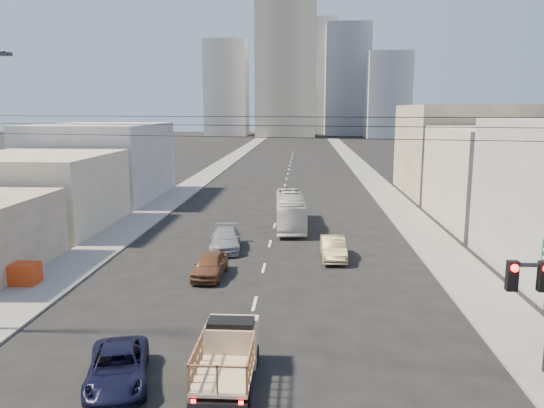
# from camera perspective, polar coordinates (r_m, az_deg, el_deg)

# --- Properties ---
(ground) EXTENTS (420.00, 420.00, 0.00)m
(ground) POSITION_cam_1_polar(r_m,az_deg,el_deg) (19.67, -4.16, -18.93)
(ground) COLOR black
(ground) RESTS_ON ground
(sidewalk_left) EXTENTS (3.50, 180.00, 0.12)m
(sidewalk_left) POSITION_cam_1_polar(r_m,az_deg,el_deg) (88.67, -5.76, 3.97)
(sidewalk_left) COLOR gray
(sidewalk_left) RESTS_ON ground
(sidewalk_right) EXTENTS (3.50, 180.00, 0.12)m
(sidewalk_right) POSITION_cam_1_polar(r_m,az_deg,el_deg) (88.04, 9.55, 3.84)
(sidewalk_right) COLOR gray
(sidewalk_right) RESTS_ON ground
(lane_dashes) EXTENTS (0.15, 104.00, 0.01)m
(lane_dashes) POSITION_cam_1_polar(r_m,az_deg,el_deg) (70.71, 1.48, 2.40)
(lane_dashes) COLOR silver
(lane_dashes) RESTS_ON ground
(flatbed_pickup) EXTENTS (1.95, 4.41, 1.90)m
(flatbed_pickup) POSITION_cam_1_polar(r_m,az_deg,el_deg) (19.59, -4.77, -15.46)
(flatbed_pickup) COLOR #CBAB88
(flatbed_pickup) RESTS_ON ground
(navy_pickup) EXTENTS (3.14, 4.83, 1.24)m
(navy_pickup) POSITION_cam_1_polar(r_m,az_deg,el_deg) (20.19, -16.26, -16.54)
(navy_pickup) COLOR black
(navy_pickup) RESTS_ON ground
(city_bus) EXTENTS (2.74, 9.73, 2.68)m
(city_bus) POSITION_cam_1_polar(r_m,az_deg,el_deg) (43.48, 2.00, -0.73)
(city_bus) COLOR silver
(city_bus) RESTS_ON ground
(sedan_brown) EXTENTS (1.80, 4.17, 1.40)m
(sedan_brown) POSITION_cam_1_polar(r_m,az_deg,el_deg) (30.93, -6.70, -6.54)
(sedan_brown) COLOR brown
(sedan_brown) RESTS_ON ground
(sedan_tan) EXTENTS (1.60, 4.34, 1.42)m
(sedan_tan) POSITION_cam_1_polar(r_m,az_deg,el_deg) (34.53, 6.61, -4.74)
(sedan_tan) COLOR #927F55
(sedan_tan) RESTS_ON ground
(sedan_grey) EXTENTS (2.50, 5.13, 1.44)m
(sedan_grey) POSITION_cam_1_polar(r_m,az_deg,el_deg) (36.70, -5.02, -3.81)
(sedan_grey) COLOR gray
(sedan_grey) RESTS_ON ground
(overhead_wires) EXTENTS (23.01, 5.02, 0.72)m
(overhead_wires) POSITION_cam_1_polar(r_m,az_deg,el_deg) (18.68, -3.91, 8.34)
(overhead_wires) COLOR black
(overhead_wires) RESTS_ON ground
(crate_stack) EXTENTS (1.80, 1.20, 1.14)m
(crate_stack) POSITION_cam_1_polar(r_m,az_deg,el_deg) (32.30, -25.34, -6.77)
(crate_stack) COLOR #BD3911
(crate_stack) RESTS_ON sidewalk_left
(bldg_right_mid) EXTENTS (11.00, 14.00, 8.00)m
(bldg_right_mid) POSITION_cam_1_polar(r_m,az_deg,el_deg) (48.49, 24.12, 2.70)
(bldg_right_mid) COLOR #ACA18A
(bldg_right_mid) RESTS_ON ground
(bldg_right_far) EXTENTS (12.00, 16.00, 10.00)m
(bldg_right_far) POSITION_cam_1_polar(r_m,az_deg,el_deg) (63.68, 19.59, 5.48)
(bldg_right_far) COLOR gray
(bldg_right_far) RESTS_ON ground
(bldg_left_mid) EXTENTS (11.00, 12.00, 6.00)m
(bldg_left_mid) POSITION_cam_1_polar(r_m,az_deg,el_deg) (46.72, -23.84, 1.23)
(bldg_left_mid) COLOR #ACA18A
(bldg_left_mid) RESTS_ON ground
(bldg_left_far) EXTENTS (12.00, 16.00, 8.00)m
(bldg_left_far) POSITION_cam_1_polar(r_m,az_deg,el_deg) (60.40, -17.87, 4.40)
(bldg_left_far) COLOR gray
(bldg_left_far) RESTS_ON ground
(high_rise_tower) EXTENTS (20.00, 20.00, 60.00)m
(high_rise_tower) POSITION_cam_1_polar(r_m,az_deg,el_deg) (188.24, 1.54, 16.40)
(high_rise_tower) COLOR tan
(high_rise_tower) RESTS_ON ground
(midrise_ne) EXTENTS (16.00, 16.00, 40.00)m
(midrise_ne) POSITION_cam_1_polar(r_m,az_deg,el_deg) (202.89, 8.06, 13.02)
(midrise_ne) COLOR gray
(midrise_ne) RESTS_ON ground
(midrise_nw) EXTENTS (15.00, 15.00, 34.00)m
(midrise_nw) POSITION_cam_1_polar(r_m,az_deg,el_deg) (199.19, -4.87, 12.28)
(midrise_nw) COLOR gray
(midrise_nw) RESTS_ON ground
(midrise_back) EXTENTS (18.00, 18.00, 44.00)m
(midrise_back) POSITION_cam_1_polar(r_m,az_deg,el_deg) (217.41, 4.51, 13.42)
(midrise_back) COLOR gray
(midrise_back) RESTS_ON ground
(midrise_east) EXTENTS (14.00, 14.00, 28.00)m
(midrise_east) POSITION_cam_1_polar(r_m,az_deg,el_deg) (184.16, 12.31, 11.32)
(midrise_east) COLOR gray
(midrise_east) RESTS_ON ground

